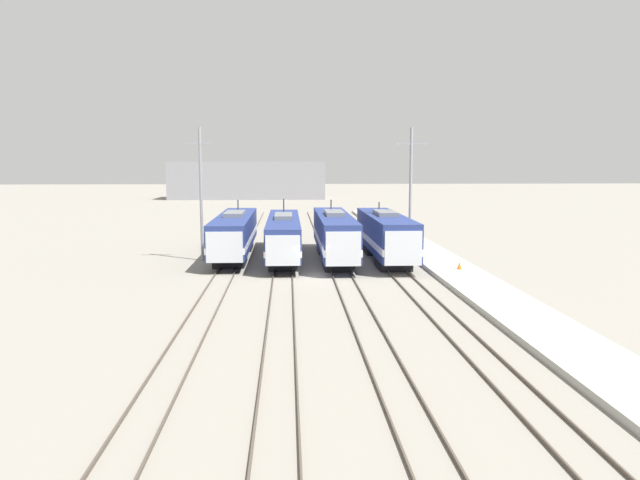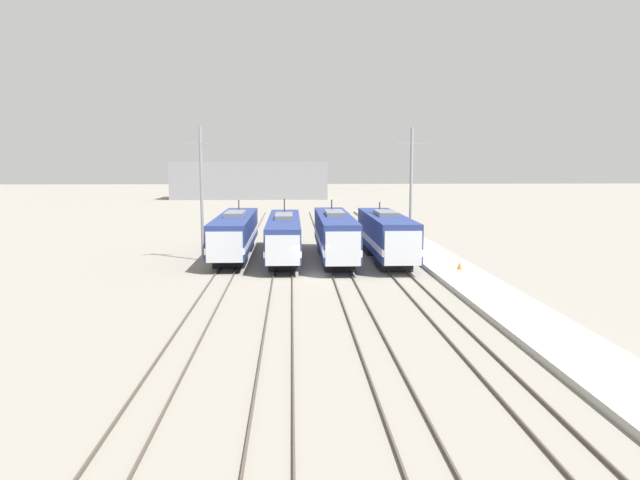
% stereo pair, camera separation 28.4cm
% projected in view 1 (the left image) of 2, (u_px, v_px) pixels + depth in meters
% --- Properties ---
extents(ground_plane, '(400.00, 400.00, 0.00)m').
position_uv_depth(ground_plane, '(313.00, 276.00, 47.13)').
color(ground_plane, gray).
extents(rail_pair_far_left, '(1.51, 120.00, 0.15)m').
position_uv_depth(rail_pair_far_left, '(224.00, 276.00, 46.78)').
color(rail_pair_far_left, '#4C4238').
rests_on(rail_pair_far_left, ground_plane).
extents(rail_pair_center_left, '(1.51, 120.00, 0.15)m').
position_uv_depth(rail_pair_center_left, '(283.00, 276.00, 47.01)').
color(rail_pair_center_left, '#4C4238').
rests_on(rail_pair_center_left, ground_plane).
extents(rail_pair_center_right, '(1.51, 120.00, 0.15)m').
position_uv_depth(rail_pair_center_right, '(342.00, 275.00, 47.23)').
color(rail_pair_center_right, '#4C4238').
rests_on(rail_pair_center_right, ground_plane).
extents(rail_pair_far_right, '(1.51, 120.00, 0.15)m').
position_uv_depth(rail_pair_far_right, '(400.00, 275.00, 47.46)').
color(rail_pair_far_right, '#4C4238').
rests_on(rail_pair_far_right, ground_plane).
extents(locomotive_far_left, '(3.09, 19.17, 4.93)m').
position_uv_depth(locomotive_far_left, '(234.00, 234.00, 56.48)').
color(locomotive_far_left, black).
rests_on(locomotive_far_left, ground_plane).
extents(locomotive_center_left, '(2.84, 19.88, 5.10)m').
position_uv_depth(locomotive_center_left, '(284.00, 236.00, 55.35)').
color(locomotive_center_left, black).
rests_on(locomotive_center_left, ground_plane).
extents(locomotive_center_right, '(2.89, 18.48, 5.09)m').
position_uv_depth(locomotive_center_right, '(335.00, 235.00, 54.48)').
color(locomotive_center_right, black).
rests_on(locomotive_center_right, ground_plane).
extents(locomotive_far_right, '(3.07, 17.51, 4.89)m').
position_uv_depth(locomotive_far_right, '(386.00, 236.00, 54.33)').
color(locomotive_far_right, black).
rests_on(locomotive_far_right, ground_plane).
extents(catenary_tower_left, '(2.75, 0.26, 11.59)m').
position_uv_depth(catenary_tower_left, '(201.00, 190.00, 54.09)').
color(catenary_tower_left, gray).
rests_on(catenary_tower_left, ground_plane).
extents(catenary_tower_right, '(2.75, 0.26, 11.59)m').
position_uv_depth(catenary_tower_right, '(411.00, 190.00, 55.03)').
color(catenary_tower_right, gray).
rests_on(catenary_tower_right, ground_plane).
extents(platform, '(4.00, 120.00, 0.35)m').
position_uv_depth(platform, '(458.00, 273.00, 47.68)').
color(platform, '#A8A59E').
rests_on(platform, ground_plane).
extents(traffic_cone, '(0.37, 0.37, 0.57)m').
position_uv_depth(traffic_cone, '(459.00, 266.00, 48.27)').
color(traffic_cone, orange).
rests_on(traffic_cone, platform).
extents(depot_building, '(36.00, 11.92, 8.69)m').
position_uv_depth(depot_building, '(248.00, 180.00, 147.22)').
color(depot_building, gray).
rests_on(depot_building, ground_plane).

